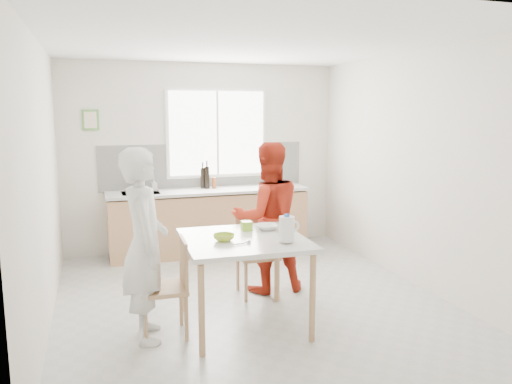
# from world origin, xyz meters

# --- Properties ---
(ground) EXTENTS (4.50, 4.50, 0.00)m
(ground) POSITION_xyz_m (0.00, 0.00, 0.00)
(ground) COLOR #B7B7B2
(ground) RESTS_ON ground
(room_shell) EXTENTS (4.50, 4.50, 4.50)m
(room_shell) POSITION_xyz_m (0.00, 0.00, 1.64)
(room_shell) COLOR silver
(room_shell) RESTS_ON ground
(window) EXTENTS (1.50, 0.06, 1.30)m
(window) POSITION_xyz_m (0.20, 2.23, 1.70)
(window) COLOR white
(window) RESTS_ON room_shell
(backsplash) EXTENTS (3.00, 0.02, 0.65)m
(backsplash) POSITION_xyz_m (0.00, 2.24, 1.23)
(backsplash) COLOR white
(backsplash) RESTS_ON room_shell
(picture_frame) EXTENTS (0.22, 0.03, 0.28)m
(picture_frame) POSITION_xyz_m (-1.55, 2.23, 1.90)
(picture_frame) COLOR #579544
(picture_frame) RESTS_ON room_shell
(kitchen_counter) EXTENTS (2.84, 0.64, 1.37)m
(kitchen_counter) POSITION_xyz_m (-0.00, 1.95, 0.42)
(kitchen_counter) COLOR tan
(kitchen_counter) RESTS_ON ground
(dining_table) EXTENTS (1.15, 1.15, 0.86)m
(dining_table) POSITION_xyz_m (-0.25, -0.60, 0.77)
(dining_table) COLOR silver
(dining_table) RESTS_ON ground
(chair_left) EXTENTS (0.43, 0.43, 0.89)m
(chair_left) POSITION_xyz_m (-0.93, -0.58, 0.49)
(chair_left) COLOR tan
(chair_left) RESTS_ON ground
(chair_far) EXTENTS (0.44, 0.44, 0.91)m
(chair_far) POSITION_xyz_m (0.13, 0.20, 0.50)
(chair_far) COLOR tan
(chair_far) RESTS_ON ground
(person_white) EXTENTS (0.43, 0.64, 1.72)m
(person_white) POSITION_xyz_m (-1.15, -0.57, 0.86)
(person_white) COLOR silver
(person_white) RESTS_ON ground
(person_red) EXTENTS (0.84, 0.67, 1.68)m
(person_red) POSITION_xyz_m (0.29, 0.24, 0.84)
(person_red) COLOR red
(person_red) RESTS_ON ground
(bowl_green) EXTENTS (0.20, 0.20, 0.06)m
(bowl_green) POSITION_xyz_m (-0.45, -0.64, 0.89)
(bowl_green) COLOR #A2C32D
(bowl_green) RESTS_ON dining_table
(bowl_white) EXTENTS (0.22, 0.22, 0.05)m
(bowl_white) POSITION_xyz_m (0.06, -0.36, 0.88)
(bowl_white) COLOR white
(bowl_white) RESTS_ON dining_table
(milk_jug) EXTENTS (0.19, 0.14, 0.24)m
(milk_jug) POSITION_xyz_m (0.07, -0.89, 0.99)
(milk_jug) COLOR white
(milk_jug) RESTS_ON dining_table
(green_box) EXTENTS (0.10, 0.10, 0.09)m
(green_box) POSITION_xyz_m (-0.14, -0.32, 0.90)
(green_box) COLOR #8AC82E
(green_box) RESTS_ON dining_table
(spoon) EXTENTS (0.16, 0.06, 0.01)m
(spoon) POSITION_xyz_m (-0.33, -0.82, 0.87)
(spoon) COLOR #A5A5AA
(spoon) RESTS_ON dining_table
(cutting_board) EXTENTS (0.38, 0.30, 0.01)m
(cutting_board) POSITION_xyz_m (0.94, 1.85, 0.93)
(cutting_board) COLOR #97D230
(cutting_board) RESTS_ON kitchen_counter
(wine_bottle_a) EXTENTS (0.07, 0.07, 0.32)m
(wine_bottle_a) POSITION_xyz_m (-0.00, 2.05, 1.08)
(wine_bottle_a) COLOR black
(wine_bottle_a) RESTS_ON kitchen_counter
(wine_bottle_b) EXTENTS (0.07, 0.07, 0.30)m
(wine_bottle_b) POSITION_xyz_m (-0.06, 2.07, 1.07)
(wine_bottle_b) COLOR black
(wine_bottle_b) RESTS_ON kitchen_counter
(jar_amber) EXTENTS (0.06, 0.06, 0.16)m
(jar_amber) POSITION_xyz_m (0.10, 2.02, 1.00)
(jar_amber) COLOR brown
(jar_amber) RESTS_ON kitchen_counter
(soap_bottle) EXTENTS (0.08, 0.09, 0.17)m
(soap_bottle) POSITION_xyz_m (-0.75, 2.06, 1.00)
(soap_bottle) COLOR #999999
(soap_bottle) RESTS_ON kitchen_counter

